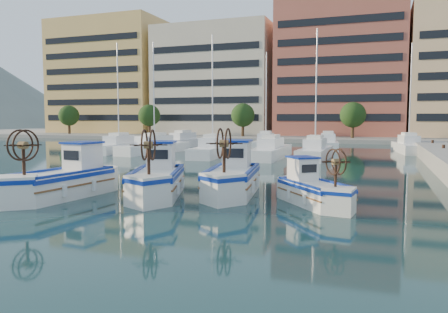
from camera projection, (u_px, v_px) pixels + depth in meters
ground at (188, 200)px, 19.61m from camera, size 300.00×300.00×0.00m
waterfront at (389, 76)px, 76.56m from camera, size 180.00×40.00×25.60m
yacht_marina at (268, 148)px, 46.37m from camera, size 39.26×23.29×11.50m
fishing_boat_a at (65, 178)px, 20.17m from camera, size 2.58×5.23×3.20m
fishing_boat_b at (157, 177)px, 20.51m from camera, size 3.58×5.30×3.20m
fishing_boat_c at (233, 176)px, 21.02m from camera, size 2.85×5.33×3.24m
fishing_boat_d at (313, 188)px, 18.48m from camera, size 3.62×4.00×2.49m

